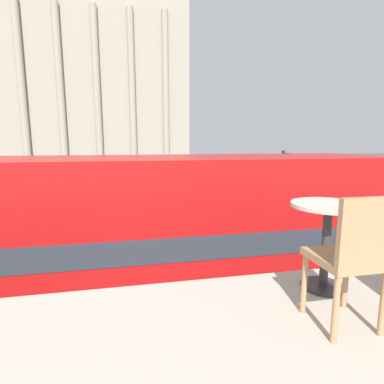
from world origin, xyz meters
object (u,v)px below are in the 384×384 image
(cafe_chair_0, at_px, (352,255))
(pedestrian_black, at_px, (228,198))
(plaza_building_left, at_px, (72,86))
(cafe_dining_table, at_px, (327,227))
(double_decker_bus, at_px, (140,242))
(traffic_light_near, at_px, (283,184))
(pedestrian_red, at_px, (35,187))
(traffic_light_mid, at_px, (136,175))

(cafe_chair_0, xyz_separation_m, pedestrian_black, (4.30, 15.29, -2.59))
(cafe_chair_0, height_order, plaza_building_left, plaza_building_left)
(cafe_dining_table, bearing_deg, double_decker_bus, 109.48)
(double_decker_bus, height_order, pedestrian_black, double_decker_bus)
(traffic_light_near, height_order, pedestrian_red, traffic_light_near)
(pedestrian_black, bearing_deg, pedestrian_red, 87.44)
(traffic_light_mid, xyz_separation_m, pedestrian_red, (-7.31, 3.40, -1.11))
(cafe_dining_table, bearing_deg, plaza_building_left, 101.79)
(cafe_dining_table, distance_m, traffic_light_near, 10.54)
(cafe_dining_table, relative_size, traffic_light_mid, 0.22)
(cafe_chair_0, xyz_separation_m, traffic_light_near, (4.92, 9.92, -1.02))
(plaza_building_left, bearing_deg, traffic_light_mid, -73.61)
(traffic_light_near, relative_size, pedestrian_black, 2.24)
(double_decker_bus, relative_size, traffic_light_near, 2.65)
(double_decker_bus, bearing_deg, cafe_chair_0, -77.13)
(cafe_chair_0, bearing_deg, pedestrian_red, 112.10)
(pedestrian_red, bearing_deg, plaza_building_left, -15.78)
(plaza_building_left, bearing_deg, cafe_chair_0, -78.58)
(cafe_chair_0, distance_m, plaza_building_left, 50.27)
(plaza_building_left, bearing_deg, double_decker_bus, -78.95)
(cafe_dining_table, height_order, traffic_light_mid, cafe_dining_table)
(plaza_building_left, height_order, pedestrian_red, plaza_building_left)
(cafe_dining_table, xyz_separation_m, pedestrian_red, (-8.58, 21.63, -2.58))
(traffic_light_mid, distance_m, pedestrian_black, 6.50)
(traffic_light_mid, xyz_separation_m, pedestrian_black, (5.36, -3.49, -1.14))
(plaza_building_left, height_order, traffic_light_mid, plaza_building_left)
(cafe_chair_0, bearing_deg, traffic_light_near, 65.03)
(cafe_dining_table, distance_m, traffic_light_mid, 18.33)
(double_decker_bus, relative_size, cafe_dining_table, 14.48)
(plaza_building_left, distance_m, traffic_light_mid, 32.69)
(pedestrian_red, bearing_deg, cafe_dining_table, -177.24)
(pedestrian_red, distance_m, pedestrian_black, 14.42)
(double_decker_bus, distance_m, traffic_light_near, 8.13)
(traffic_light_mid, distance_m, pedestrian_red, 8.14)
(cafe_dining_table, xyz_separation_m, traffic_light_mid, (-1.27, 18.23, -1.47))
(plaza_building_left, xyz_separation_m, pedestrian_black, (14.09, -33.17, -11.72))
(traffic_light_near, distance_m, pedestrian_red, 18.15)
(cafe_chair_0, relative_size, pedestrian_black, 0.51)
(cafe_chair_0, height_order, pedestrian_red, cafe_chair_0)
(cafe_chair_0, height_order, pedestrian_black, cafe_chair_0)
(cafe_dining_table, height_order, pedestrian_red, cafe_dining_table)
(pedestrian_black, bearing_deg, double_decker_bus, 178.64)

